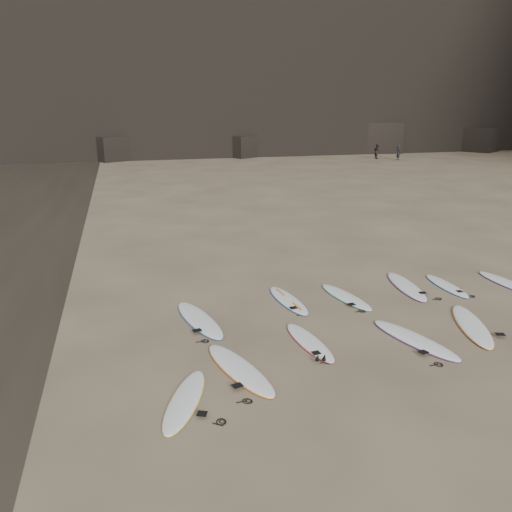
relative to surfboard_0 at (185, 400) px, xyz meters
The scene contains 14 objects.
ground 4.39m from the surfboard_0, 16.66° to the left, with size 240.00×240.00×0.00m, color #897559.
surfboard_0 is the anchor object (origin of this frame).
surfboard_1 1.61m from the surfboard_0, 33.71° to the left, with size 0.65×2.71×0.10m, color white.
surfboard_2 3.75m from the surfboard_0, 27.56° to the left, with size 0.55×2.29×0.08m, color white.
surfboard_3 6.03m from the surfboard_0, 11.08° to the left, with size 0.65×2.69×0.10m, color white.
surfboard_4 7.99m from the surfboard_0, 10.73° to the left, with size 0.66×2.77×0.10m, color white.
surfboard_5 3.87m from the surfboard_0, 76.71° to the left, with size 0.67×2.79×0.10m, color white.
surfboard_6 5.81m from the surfboard_0, 50.45° to the left, with size 0.59×2.44×0.09m, color white.
surfboard_7 6.96m from the surfboard_0, 37.91° to the left, with size 0.58×2.43×0.09m, color white.
surfboard_8 9.04m from the surfboard_0, 30.64° to the left, with size 0.65×2.71×0.10m, color white.
surfboard_9 10.05m from the surfboard_0, 25.43° to the left, with size 0.54×2.23×0.08m, color white.
surfboard_10 11.86m from the surfboard_0, 19.78° to the left, with size 0.60×2.48×0.09m, color white.
person_a 47.56m from the surfboard_0, 54.62° to the left, with size 0.56×0.37×1.53m, color black.
person_b 48.10m from the surfboard_0, 57.34° to the left, with size 0.75×0.59×1.55m, color black.
Camera 1 is at (-5.10, -10.01, 5.71)m, focal length 35.00 mm.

